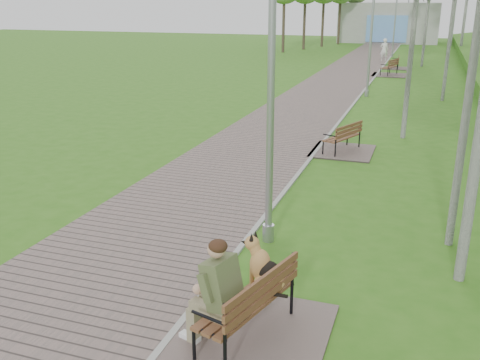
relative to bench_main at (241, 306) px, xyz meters
The scene contains 13 objects.
ground 3.84m from the bench_main, 103.13° to the left, with size 120.00×120.00×0.00m, color #336C18.
walkway 25.35m from the bench_main, 95.92° to the left, with size 3.50×67.00×0.04m, color #6A5C56.
kerb 25.23m from the bench_main, 91.97° to the left, with size 0.10×67.00×0.05m, color #999993.
building_north 54.76m from the bench_main, 92.48° to the left, with size 10.00×5.20×4.00m.
bench_main is the anchor object (origin of this frame).
bench_second 9.54m from the bench_main, 91.11° to the left, with size 1.73×1.92×1.06m.
bench_third 27.34m from the bench_main, 90.39° to the left, with size 1.92×2.13×1.18m.
bench_far 30.95m from the bench_main, 90.12° to the left, with size 1.65×1.83×1.01m.
lamp_post_near 3.68m from the bench_main, 99.42° to the left, with size 0.21×0.21×5.49m.
lamp_post_second 19.54m from the bench_main, 91.70° to the left, with size 0.19×0.19×4.98m.
lamp_post_third 38.68m from the bench_main, 91.16° to the left, with size 0.19×0.19×4.87m.
lamp_post_far 54.35m from the bench_main, 90.60° to the left, with size 0.21×0.21×5.55m.
pedestrian_near 35.39m from the bench_main, 91.89° to the left, with size 0.59×0.39×1.61m, color white.
Camera 1 is at (2.79, -9.31, 4.16)m, focal length 40.00 mm.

